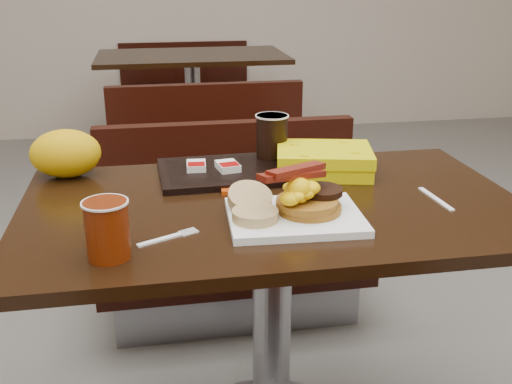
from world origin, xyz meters
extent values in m
cube|color=white|center=(0.03, -0.12, 0.76)|extent=(0.31, 0.24, 0.02)
cylinder|color=#945418|center=(0.06, -0.11, 0.78)|extent=(0.16, 0.16, 0.03)
cylinder|color=black|center=(0.09, -0.09, 0.80)|extent=(0.11, 0.11, 0.01)
ellipsoid|color=#FFEE05|center=(0.03, -0.12, 0.82)|extent=(0.12, 0.11, 0.05)
cylinder|color=tan|center=(-0.07, -0.14, 0.78)|extent=(0.12, 0.12, 0.02)
cylinder|color=tan|center=(-0.07, -0.07, 0.79)|extent=(0.12, 0.12, 0.06)
cylinder|color=#922305|center=(-0.37, -0.23, 0.81)|extent=(0.10, 0.10, 0.12)
cube|color=white|center=(0.39, -0.05, 0.75)|extent=(0.02, 0.15, 0.00)
cube|color=#B43507|center=(-0.09, 0.08, 0.76)|extent=(0.04, 0.04, 0.01)
cube|color=#8C0504|center=(0.04, -0.02, 0.75)|extent=(0.04, 0.03, 0.01)
cube|color=black|center=(-0.08, 0.22, 0.76)|extent=(0.38, 0.27, 0.02)
cube|color=silver|center=(-0.16, 0.23, 0.78)|extent=(0.06, 0.07, 0.02)
cube|color=silver|center=(-0.08, 0.21, 0.78)|extent=(0.07, 0.08, 0.02)
cylinder|color=black|center=(0.06, 0.30, 0.83)|extent=(0.10, 0.10, 0.12)
cube|color=#D2C403|center=(0.18, 0.19, 0.78)|extent=(0.29, 0.24, 0.07)
ellipsoid|color=#E3BE07|center=(-0.51, 0.28, 0.81)|extent=(0.22, 0.18, 0.13)
camera|label=1|loc=(-0.27, -1.31, 1.28)|focal=41.94mm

